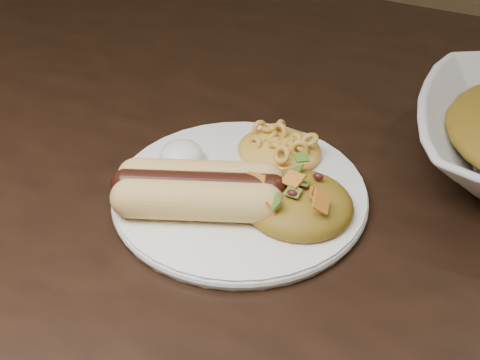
% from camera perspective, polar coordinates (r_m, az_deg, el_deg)
% --- Properties ---
extents(table, '(1.60, 0.90, 0.75)m').
position_cam_1_polar(table, '(0.72, -6.93, -2.93)').
color(table, black).
rests_on(table, floor).
extents(plate, '(0.28, 0.28, 0.01)m').
position_cam_1_polar(plate, '(0.58, 0.00, -1.23)').
color(plate, white).
rests_on(plate, table).
extents(hotdog, '(0.12, 0.10, 0.03)m').
position_cam_1_polar(hotdog, '(0.55, -3.54, -0.76)').
color(hotdog, tan).
rests_on(hotdog, plate).
extents(mac_and_cheese, '(0.09, 0.08, 0.03)m').
position_cam_1_polar(mac_and_cheese, '(0.62, 3.41, 3.38)').
color(mac_and_cheese, '#F1AB4A').
rests_on(mac_and_cheese, plate).
extents(sour_cream, '(0.04, 0.04, 0.02)m').
position_cam_1_polar(sour_cream, '(0.61, -5.04, 2.44)').
color(sour_cream, silver).
rests_on(sour_cream, plate).
extents(taco_salad, '(0.09, 0.09, 0.04)m').
position_cam_1_polar(taco_salad, '(0.55, 5.05, -1.32)').
color(taco_salad, '#9E3406').
rests_on(taco_salad, plate).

